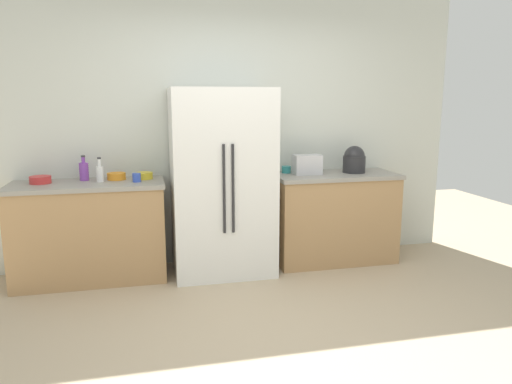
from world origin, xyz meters
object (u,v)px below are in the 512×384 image
cup_a (286,170)px  cup_b (137,178)px  rice_cooker (354,160)px  bowl_b (40,180)px  refrigerator (222,182)px  bowl_c (117,176)px  bowl_a (144,176)px  bottle_a (84,171)px  toaster (307,165)px  bottle_b (100,173)px

cup_a → cup_b: (-1.48, -0.20, 0.00)m
rice_cooker → bowl_b: (-3.00, 0.04, -0.10)m
refrigerator → bowl_c: bearing=169.5°
refrigerator → bowl_a: (-0.72, 0.16, 0.07)m
refrigerator → cup_b: size_ratio=21.98×
refrigerator → bottle_a: bearing=171.1°
bowl_b → rice_cooker: bearing=-0.8°
toaster → bottle_a: size_ratio=1.17×
cup_b → bowl_a: 0.17m
rice_cooker → bowl_b: size_ratio=1.49×
bottle_a → bottle_b: size_ratio=1.03×
toaster → bowl_b: 2.50m
bottle_a → cup_a: (1.95, 0.01, -0.05)m
bowl_a → bowl_b: (-0.91, -0.03, 0.00)m
refrigerator → bowl_a: size_ratio=11.01×
cup_b → bowl_c: (-0.19, 0.17, -0.01)m
cup_a → bottle_b: bearing=-175.7°
bottle_a → bowl_a: (0.54, -0.04, -0.06)m
toaster → bowl_b: (-2.50, 0.05, -0.07)m
bottle_a → toaster: bearing=-3.3°
toaster → bottle_a: bottle_a is taller
refrigerator → toaster: (0.87, 0.08, 0.13)m
toaster → bottle_b: 1.98m
toaster → cup_b: bearing=-177.6°
bowl_a → bowl_b: 0.91m
toaster → bottle_b: size_ratio=1.21×
cup_a → bowl_a: (-1.41, -0.05, -0.00)m
bowl_a → bowl_b: bearing=-177.8°
bowl_b → bowl_c: bowl_b is taller
bowl_a → cup_b: bearing=-114.2°
cup_a → bowl_c: (-1.67, -0.03, -0.00)m
refrigerator → rice_cooker: bearing=3.3°
bottle_a → bottle_b: bottle_a is taller
refrigerator → bottle_a: 1.28m
bowl_a → bottle_b: bearing=-168.2°
bottle_a → cup_b: bottle_a is taller
toaster → bowl_a: 1.59m
cup_a → bowl_c: 1.67m
refrigerator → bottle_b: bearing=176.1°
refrigerator → cup_b: (-0.79, 0.01, 0.07)m
cup_b → bowl_c: bearing=136.9°
bottle_a → bowl_c: (0.29, -0.02, -0.06)m
toaster → rice_cooker: (0.51, 0.00, 0.03)m
toaster → cup_b: size_ratio=3.42×
toaster → bowl_a: (-1.59, 0.08, -0.07)m
rice_cooker → cup_b: rice_cooker is taller
bottle_a → bowl_b: size_ratio=1.27×
rice_cooker → bowl_b: 3.01m
bottle_b → bowl_a: size_ratio=1.42×
bowl_a → bowl_b: bowl_b is taller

